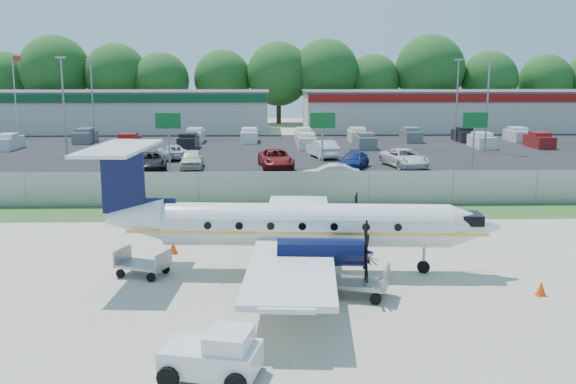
{
  "coord_description": "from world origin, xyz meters",
  "views": [
    {
      "loc": [
        -0.88,
        -22.92,
        7.77
      ],
      "look_at": [
        0.0,
        6.0,
        2.3
      ],
      "focal_mm": 40.0,
      "sensor_mm": 36.0,
      "label": 1
    }
  ],
  "objects_px": {
    "pushback_tug": "(215,355)",
    "baggage_cart_near": "(143,264)",
    "aircraft": "(297,225)",
    "baggage_cart_far": "(357,282)"
  },
  "relations": [
    {
      "from": "pushback_tug",
      "to": "baggage_cart_near",
      "type": "height_order",
      "value": "pushback_tug"
    },
    {
      "from": "aircraft",
      "to": "baggage_cart_far",
      "type": "bearing_deg",
      "value": -56.0
    },
    {
      "from": "pushback_tug",
      "to": "baggage_cart_far",
      "type": "relative_size",
      "value": 1.08
    },
    {
      "from": "aircraft",
      "to": "pushback_tug",
      "type": "height_order",
      "value": "aircraft"
    },
    {
      "from": "pushback_tug",
      "to": "baggage_cart_far",
      "type": "xyz_separation_m",
      "value": [
        4.44,
        5.93,
        -0.09
      ]
    },
    {
      "from": "aircraft",
      "to": "pushback_tug",
      "type": "distance_m",
      "value": 9.27
    },
    {
      "from": "baggage_cart_near",
      "to": "baggage_cart_far",
      "type": "distance_m",
      "value": 8.32
    },
    {
      "from": "aircraft",
      "to": "baggage_cart_near",
      "type": "xyz_separation_m",
      "value": [
        -5.95,
        -0.34,
        -1.43
      ]
    },
    {
      "from": "aircraft",
      "to": "pushback_tug",
      "type": "bearing_deg",
      "value": -105.68
    },
    {
      "from": "aircraft",
      "to": "baggage_cart_far",
      "type": "xyz_separation_m",
      "value": [
        1.96,
        -2.9,
        -1.37
      ]
    }
  ]
}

